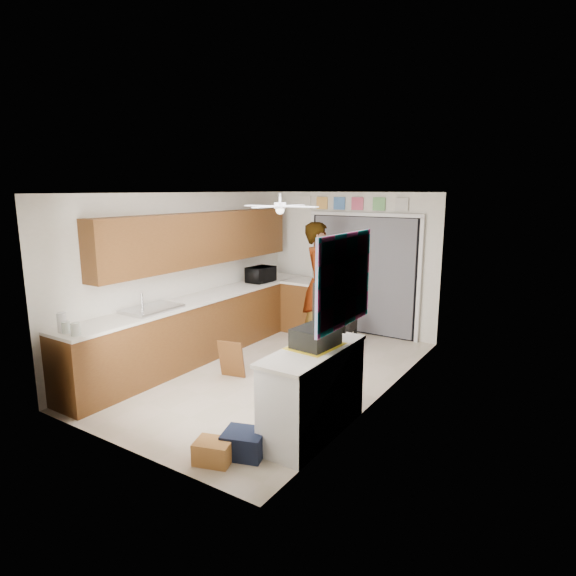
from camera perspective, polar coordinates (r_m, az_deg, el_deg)
The scene contains 40 objects.
floor at distance 6.94m, azimuth -1.82°, elevation -9.91°, with size 5.00×5.00×0.00m, color beige.
ceiling at distance 6.45m, azimuth -1.96°, elevation 11.21°, with size 5.00×5.00×0.00m, color white.
wall_back at distance 8.72m, azimuth 7.51°, elevation 2.98°, with size 3.20×3.20×0.00m, color white.
wall_front at distance 4.80m, azimuth -19.17°, elevation -4.70°, with size 3.20×3.20×0.00m, color white.
wall_left at distance 7.59m, azimuth -11.87°, elevation 1.55°, with size 5.00×5.00×0.00m, color white.
wall_right at distance 5.84m, azimuth 11.14°, elevation -1.42°, with size 5.00×5.00×0.00m, color white.
left_base_cabinets at distance 7.57m, azimuth -9.99°, elevation -4.63°, with size 0.60×4.80×0.90m, color brown.
left_countertop at distance 7.45m, azimuth -10.06°, elevation -1.17°, with size 0.62×4.80×0.04m, color white.
upper_cabinets at distance 7.55m, azimuth -10.11°, elevation 5.78°, with size 0.32×4.00×0.80m, color brown.
sink_basin at distance 6.76m, azimuth -15.83°, elevation -2.44°, with size 0.50×0.76×0.06m, color silver.
faucet at distance 6.88m, azimuth -16.92°, elevation -1.44°, with size 0.03×0.03×0.22m, color silver.
peninsula_base at distance 8.67m, azimuth 2.96°, elevation -2.38°, with size 1.00×0.60×0.90m, color brown.
peninsula_top at distance 8.57m, azimuth 2.99°, elevation 0.67°, with size 1.04×0.64×0.04m, color white.
back_opening_recess at distance 8.63m, azimuth 8.88°, elevation 1.50°, with size 2.00×0.06×2.10m, color black.
curtain_panel at distance 8.59m, azimuth 8.78°, elevation 1.46°, with size 1.90×0.03×2.05m, color slate.
door_trim_left at distance 9.05m, azimuth 2.90°, elevation 2.10°, with size 0.06×0.04×2.10m, color white.
door_trim_right at distance 8.25m, azimuth 15.28°, elevation 0.76°, with size 0.06×0.04×2.10m, color white.
door_trim_head at distance 8.48m, azimuth 9.03°, elevation 8.61°, with size 2.10×0.04×0.06m, color white.
header_frame_0 at distance 8.88m, azimuth 4.05°, elevation 10.01°, with size 0.22×0.02×0.22m, color #F2B150.
header_frame_1 at distance 8.71m, azimuth 6.10°, elevation 9.95°, with size 0.22×0.02×0.22m, color #4777BD.
header_frame_2 at distance 8.56m, azimuth 8.22°, elevation 9.86°, with size 0.22×0.02×0.22m, color #CD4C6B.
header_frame_3 at distance 8.40m, azimuth 10.73°, elevation 9.75°, with size 0.22×0.02×0.22m, color #66AC62.
header_frame_4 at distance 8.26m, azimuth 13.34°, elevation 9.61°, with size 0.22×0.02×0.22m, color beige.
route66_sign at distance 9.05m, azimuth 2.08°, elevation 10.06°, with size 0.22×0.02×0.26m, color silver.
right_counter_base at distance 5.16m, azimuth 3.04°, elevation -12.35°, with size 0.50×1.40×0.90m, color white.
right_counter_top at distance 4.99m, azimuth 3.00°, elevation -7.40°, with size 0.54×1.44×0.04m, color white.
abstract_painting at distance 4.87m, azimuth 6.71°, elevation 0.94°, with size 0.03×1.15×0.95m, color #F95BC4.
ceiling_fan at distance 6.62m, azimuth -0.95°, elevation 9.67°, with size 1.14×1.14×0.24m, color white.
microwave at distance 8.47m, azimuth -3.25°, elevation 1.62°, with size 0.49×0.33×0.27m, color black.
jar_a at distance 5.89m, azimuth -23.88°, elevation -4.49°, with size 0.10×0.10×0.15m, color silver.
jar_b at distance 6.04m, azimuth -24.82°, elevation -4.26°, with size 0.09×0.09×0.13m, color silver.
paper_towel_roll at distance 6.09m, azimuth -25.22°, elevation -3.71°, with size 0.10×0.10×0.23m, color white.
suitcase at distance 5.04m, azimuth 3.30°, elevation -5.78°, with size 0.36×0.48×0.20m, color black.
suitcase_rim at distance 5.07m, azimuth 3.28°, elevation -6.96°, with size 0.44×0.58×0.02m, color yellow.
suitcase_lid at distance 5.21m, azimuth 4.91°, elevation -2.34°, with size 0.42×0.03×0.50m, color black.
cardboard_box at distance 4.87m, azimuth -8.83°, elevation -18.61°, with size 0.35×0.26×0.22m, color #BB7B3B.
navy_crate at distance 4.94m, azimuth -5.23°, elevation -17.87°, with size 0.40×0.33×0.24m, color black.
cabinet_door_panel at distance 6.68m, azimuth -6.73°, elevation -8.37°, with size 0.36×0.03×0.54m, color brown.
man at distance 7.99m, azimuth 3.68°, elevation 0.55°, with size 0.74×0.49×2.03m, color white.
dog at distance 8.13m, azimuth 7.19°, elevation -4.93°, with size 0.26×0.62×0.48m, color black.
Camera 1 is at (3.68, -5.30, 2.55)m, focal length 30.00 mm.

